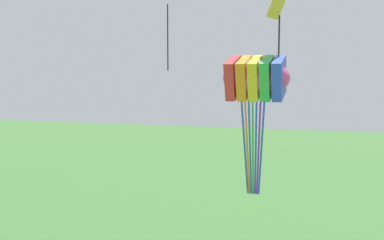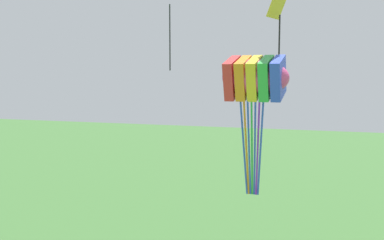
% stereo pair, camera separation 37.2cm
% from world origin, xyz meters
% --- Properties ---
extents(kite_rainbow_parafoil, '(2.03, 1.44, 4.11)m').
position_xyz_m(kite_rainbow_parafoil, '(2.06, 8.12, 7.87)').
color(kite_rainbow_parafoil, '#E54C8C').
extents(kite_yellow_diamond, '(0.74, 1.02, 2.88)m').
position_xyz_m(kite_yellow_diamond, '(2.61, 9.18, 10.08)').
color(kite_yellow_diamond, yellow).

